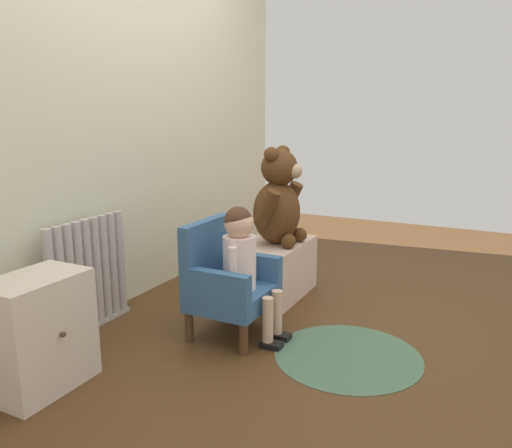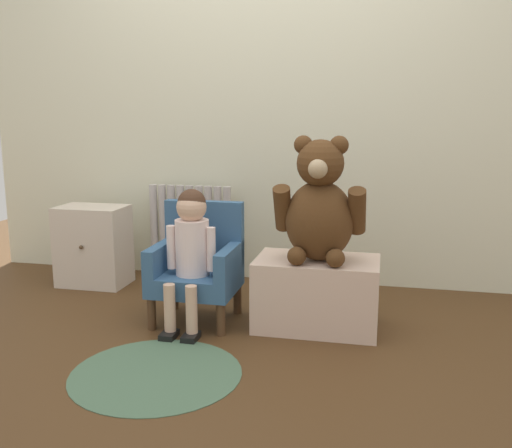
{
  "view_description": "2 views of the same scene",
  "coord_description": "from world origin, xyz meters",
  "px_view_note": "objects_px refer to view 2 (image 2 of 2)",
  "views": [
    {
      "loc": [
        -2.37,
        -0.78,
        1.16
      ],
      "look_at": [
        0.08,
        0.45,
        0.55
      ],
      "focal_mm": 35.0,
      "sensor_mm": 36.0,
      "label": 1
    },
    {
      "loc": [
        0.71,
        -2.24,
        1.07
      ],
      "look_at": [
        0.1,
        0.48,
        0.52
      ],
      "focal_mm": 40.0,
      "sensor_mm": 36.0,
      "label": 2
    }
  ],
  "objects_px": {
    "low_bench": "(317,293)",
    "floor_rug": "(156,373)",
    "large_teddy_bear": "(320,207)",
    "radiator": "(190,233)",
    "small_dresser": "(94,246)",
    "child_figure": "(191,239)",
    "child_armchair": "(198,265)"
  },
  "relations": [
    {
      "from": "large_teddy_bear",
      "to": "floor_rug",
      "type": "bearing_deg",
      "value": -132.55
    },
    {
      "from": "low_bench",
      "to": "radiator",
      "type": "bearing_deg",
      "value": 142.84
    },
    {
      "from": "small_dresser",
      "to": "floor_rug",
      "type": "xyz_separation_m",
      "value": [
        0.86,
        -1.1,
        -0.25
      ]
    },
    {
      "from": "child_armchair",
      "to": "floor_rug",
      "type": "relative_size",
      "value": 0.85
    },
    {
      "from": "low_bench",
      "to": "floor_rug",
      "type": "relative_size",
      "value": 0.85
    },
    {
      "from": "radiator",
      "to": "low_bench",
      "type": "xyz_separation_m",
      "value": [
        0.9,
        -0.68,
        -0.13
      ]
    },
    {
      "from": "large_teddy_bear",
      "to": "radiator",
      "type": "bearing_deg",
      "value": 142.01
    },
    {
      "from": "child_armchair",
      "to": "low_bench",
      "type": "height_order",
      "value": "child_armchair"
    },
    {
      "from": "child_figure",
      "to": "low_bench",
      "type": "bearing_deg",
      "value": 10.54
    },
    {
      "from": "small_dresser",
      "to": "child_armchair",
      "type": "relative_size",
      "value": 0.82
    },
    {
      "from": "low_bench",
      "to": "large_teddy_bear",
      "type": "height_order",
      "value": "large_teddy_bear"
    },
    {
      "from": "radiator",
      "to": "floor_rug",
      "type": "xyz_separation_m",
      "value": [
        0.31,
        -1.36,
        -0.3
      ]
    },
    {
      "from": "low_bench",
      "to": "child_armchair",
      "type": "bearing_deg",
      "value": -179.1
    },
    {
      "from": "child_armchair",
      "to": "child_figure",
      "type": "xyz_separation_m",
      "value": [
        -0.0,
        -0.11,
        0.16
      ]
    },
    {
      "from": "small_dresser",
      "to": "child_figure",
      "type": "distance_m",
      "value": 1.01
    },
    {
      "from": "child_figure",
      "to": "floor_rug",
      "type": "xyz_separation_m",
      "value": [
        0.03,
        -0.56,
        -0.45
      ]
    },
    {
      "from": "radiator",
      "to": "small_dresser",
      "type": "relative_size",
      "value": 1.23
    },
    {
      "from": "small_dresser",
      "to": "low_bench",
      "type": "relative_size",
      "value": 0.82
    },
    {
      "from": "radiator",
      "to": "large_teddy_bear",
      "type": "xyz_separation_m",
      "value": [
        0.91,
        -0.71,
        0.32
      ]
    },
    {
      "from": "small_dresser",
      "to": "large_teddy_bear",
      "type": "xyz_separation_m",
      "value": [
        1.46,
        -0.45,
        0.37
      ]
    },
    {
      "from": "radiator",
      "to": "child_figure",
      "type": "bearing_deg",
      "value": -70.6
    },
    {
      "from": "child_figure",
      "to": "large_teddy_bear",
      "type": "bearing_deg",
      "value": 8.04
    },
    {
      "from": "radiator",
      "to": "child_armchair",
      "type": "distance_m",
      "value": 0.75
    },
    {
      "from": "small_dresser",
      "to": "child_figure",
      "type": "bearing_deg",
      "value": -33.08
    },
    {
      "from": "low_bench",
      "to": "floor_rug",
      "type": "xyz_separation_m",
      "value": [
        -0.59,
        -0.67,
        -0.17
      ]
    },
    {
      "from": "small_dresser",
      "to": "floor_rug",
      "type": "relative_size",
      "value": 0.7
    },
    {
      "from": "small_dresser",
      "to": "low_bench",
      "type": "distance_m",
      "value": 1.51
    },
    {
      "from": "floor_rug",
      "to": "low_bench",
      "type": "bearing_deg",
      "value": 48.96
    },
    {
      "from": "low_bench",
      "to": "floor_rug",
      "type": "height_order",
      "value": "low_bench"
    },
    {
      "from": "small_dresser",
      "to": "radiator",
      "type": "bearing_deg",
      "value": 24.95
    },
    {
      "from": "child_figure",
      "to": "child_armchair",
      "type": "bearing_deg",
      "value": 90.0
    },
    {
      "from": "child_figure",
      "to": "floor_rug",
      "type": "height_order",
      "value": "child_figure"
    }
  ]
}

